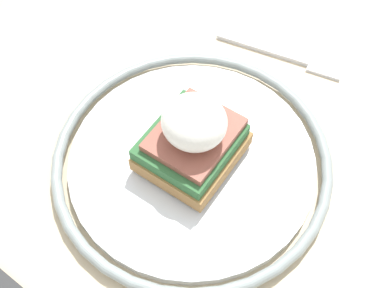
% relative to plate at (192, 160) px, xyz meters
% --- Properties ---
extents(dining_table, '(1.09, 0.71, 0.76)m').
position_rel_plate_xyz_m(dining_table, '(-0.02, 0.02, -0.13)').
color(dining_table, '#C6B28E').
rests_on(dining_table, ground_plane).
extents(plate, '(0.25, 0.25, 0.02)m').
position_rel_plate_xyz_m(plate, '(0.00, 0.00, 0.00)').
color(plate, silver).
rests_on(plate, dining_table).
extents(sandwich, '(0.08, 0.07, 0.08)m').
position_rel_plate_xyz_m(sandwich, '(-0.00, 0.00, 0.04)').
color(sandwich, '#9E703D').
rests_on(sandwich, plate).
extents(fork, '(0.04, 0.14, 0.00)m').
position_rel_plate_xyz_m(fork, '(-0.17, 0.01, -0.01)').
color(fork, silver).
rests_on(fork, dining_table).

